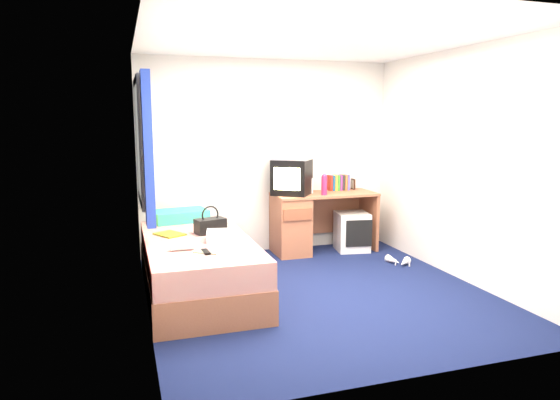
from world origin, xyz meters
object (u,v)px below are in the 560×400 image
object	(u,v)px
pink_water_bottle	(324,186)
water_bottle	(182,246)
crt_tv	(292,177)
vcr	(292,156)
pillow	(180,216)
white_heels	(399,262)
towel	(222,236)
picture_frame	(353,184)
bed	(199,266)
magazine	(170,234)
desk	(303,221)
handbag	(210,225)
aerosol_can	(311,186)
remote_control	(206,252)
storage_cube	(352,231)
colour_swatch_fan	(206,252)

from	to	relation	value
pink_water_bottle	water_bottle	size ratio (longest dim) A/B	1.15
crt_tv	vcr	bearing A→B (deg)	90.00
pillow	white_heels	size ratio (longest dim) A/B	1.76
pink_water_bottle	white_heels	bearing A→B (deg)	-46.80
crt_tv	towel	xyz separation A→B (m)	(-1.12, -1.23, -0.38)
water_bottle	picture_frame	bearing A→B (deg)	34.06
pillow	water_bottle	size ratio (longest dim) A/B	2.91
bed	magazine	xyz separation A→B (m)	(-0.24, 0.24, 0.28)
water_bottle	pillow	bearing A→B (deg)	84.22
desk	picture_frame	world-z (taller)	picture_frame
handbag	water_bottle	distance (m)	0.68
towel	water_bottle	distance (m)	0.47
pillow	aerosol_can	size ratio (longest dim) A/B	3.05
remote_control	picture_frame	bearing A→B (deg)	34.89
picture_frame	water_bottle	distance (m)	2.96
storage_cube	picture_frame	xyz separation A→B (m)	(0.14, 0.27, 0.57)
pillow	magazine	xyz separation A→B (m)	(-0.18, -0.64, -0.06)
towel	bed	bearing A→B (deg)	145.94
vcr	colour_swatch_fan	xyz separation A→B (m)	(-1.34, -1.63, -0.68)
pink_water_bottle	vcr	bearing A→B (deg)	155.28
handbag	colour_swatch_fan	bearing A→B (deg)	-117.44
pillow	white_heels	xyz separation A→B (m)	(2.41, -0.65, -0.56)
vcr	picture_frame	size ratio (longest dim) A/B	3.26
colour_swatch_fan	remote_control	xyz separation A→B (m)	(0.00, 0.01, 0.00)
picture_frame	aerosol_can	size ratio (longest dim) A/B	0.73
bed	magazine	distance (m)	0.44
desk	storage_cube	xyz separation A→B (m)	(0.63, -0.09, -0.16)
vcr	white_heels	size ratio (longest dim) A/B	1.38
picture_frame	water_bottle	size ratio (longest dim) A/B	0.70
aerosol_can	handbag	xyz separation A→B (m)	(-1.43, -0.91, -0.22)
magazine	white_heels	distance (m)	2.64
crt_tv	aerosol_can	xyz separation A→B (m)	(0.27, 0.02, -0.12)
handbag	magazine	world-z (taller)	handbag
vcr	white_heels	world-z (taller)	vcr
vcr	water_bottle	distance (m)	2.22
crt_tv	towel	size ratio (longest dim) A/B	2.05
desk	picture_frame	xyz separation A→B (m)	(0.77, 0.18, 0.41)
towel	white_heels	bearing A→B (deg)	9.79
pillow	pink_water_bottle	size ratio (longest dim) A/B	2.54
crt_tv	handbag	size ratio (longest dim) A/B	1.78
remote_control	crt_tv	bearing A→B (deg)	46.88
water_bottle	white_heels	world-z (taller)	water_bottle
colour_swatch_fan	pink_water_bottle	bearing A→B (deg)	40.66
crt_tv	white_heels	distance (m)	1.63
handbag	bed	bearing A→B (deg)	-142.48
pillow	storage_cube	distance (m)	2.21
towel	vcr	bearing A→B (deg)	47.75
pillow	remote_control	size ratio (longest dim) A/B	3.64
colour_swatch_fan	white_heels	size ratio (longest dim) A/B	0.67
crt_tv	water_bottle	xyz separation A→B (m)	(-1.52, -1.47, -0.39)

